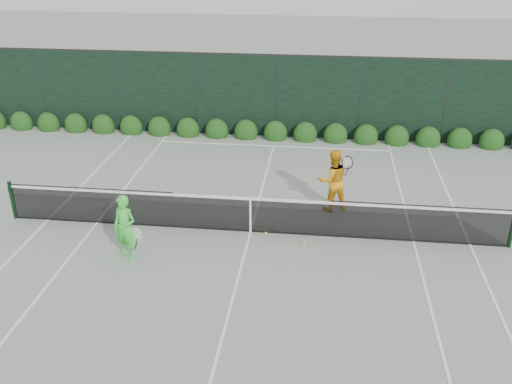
# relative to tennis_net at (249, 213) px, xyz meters

# --- Properties ---
(ground) EXTENTS (80.00, 80.00, 0.00)m
(ground) POSITION_rel_tennis_net_xyz_m (0.02, 0.00, -0.53)
(ground) COLOR gray
(ground) RESTS_ON ground
(tennis_net) EXTENTS (12.90, 0.10, 1.07)m
(tennis_net) POSITION_rel_tennis_net_xyz_m (0.00, 0.00, 0.00)
(tennis_net) COLOR black
(tennis_net) RESTS_ON ground
(player_woman) EXTENTS (0.69, 0.54, 1.61)m
(player_woman) POSITION_rel_tennis_net_xyz_m (-2.70, -1.61, 0.27)
(player_woman) COLOR #40DA41
(player_woman) RESTS_ON ground
(player_man) EXTENTS (1.02, 0.90, 1.74)m
(player_man) POSITION_rel_tennis_net_xyz_m (2.09, 1.59, 0.34)
(player_man) COLOR #F3A514
(player_man) RESTS_ON ground
(court_lines) EXTENTS (11.03, 23.83, 0.01)m
(court_lines) POSITION_rel_tennis_net_xyz_m (0.02, 0.00, -0.53)
(court_lines) COLOR white
(court_lines) RESTS_ON ground
(windscreen_fence) EXTENTS (32.00, 21.07, 3.06)m
(windscreen_fence) POSITION_rel_tennis_net_xyz_m (0.02, -2.71, 0.98)
(windscreen_fence) COLOR black
(windscreen_fence) RESTS_ON ground
(hedge_row) EXTENTS (31.66, 0.65, 0.94)m
(hedge_row) POSITION_rel_tennis_net_xyz_m (0.02, 7.15, -0.30)
(hedge_row) COLOR #11350E
(hedge_row) RESTS_ON ground
(tennis_balls) EXTENTS (1.32, 0.81, 0.07)m
(tennis_balls) POSITION_rel_tennis_net_xyz_m (0.64, -0.01, -0.50)
(tennis_balls) COLOR #DCF336
(tennis_balls) RESTS_ON ground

